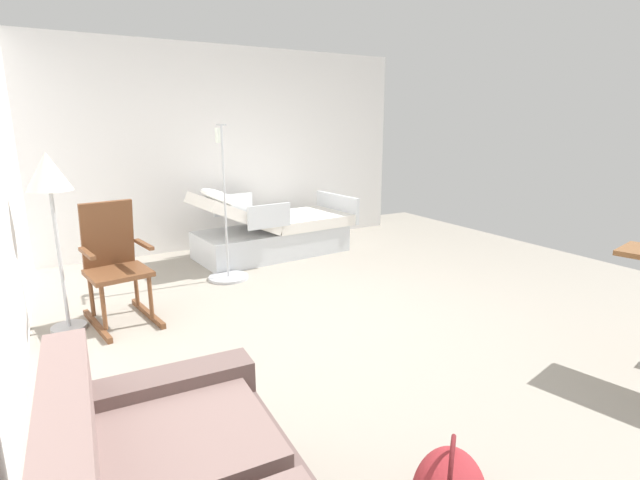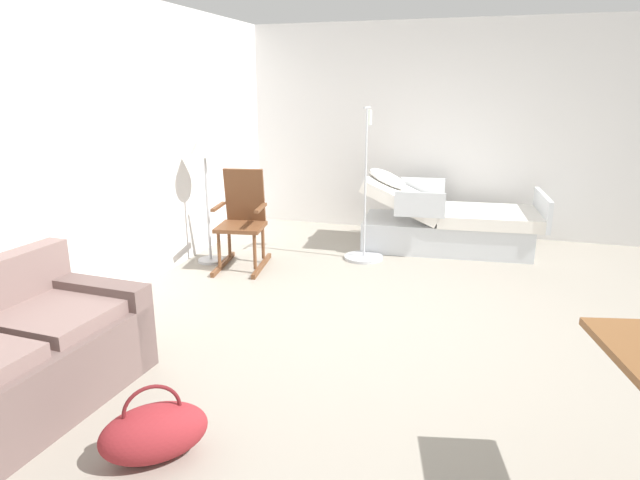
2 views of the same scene
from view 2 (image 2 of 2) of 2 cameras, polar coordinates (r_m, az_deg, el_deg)
name	(u,v)px [view 2 (image 2 of 2)]	position (r m, az deg, el deg)	size (l,w,h in m)	color
ground_plane	(392,318)	(4.69, 7.56, -8.10)	(7.49, 7.49, 0.00)	gray
back_wall	(121,148)	(5.35, -20.20, 9.07)	(6.19, 0.10, 2.70)	white
side_wall	(436,130)	(7.33, 12.13, 11.27)	(0.10, 5.20, 2.70)	white
hospital_bed	(446,224)	(6.67, 13.10, 1.63)	(1.15, 2.17, 0.99)	silver
couch	(7,366)	(3.76, -30.08, -11.40)	(1.63, 0.92, 0.85)	#68534F
rocking_chair	(243,220)	(5.89, -8.15, 2.06)	(0.83, 0.59, 1.05)	brown
floor_lamp	(204,151)	(5.95, -12.06, 9.10)	(0.34, 0.34, 1.48)	#B2B5BA
duffel_bag	(154,432)	(3.12, -17.04, -18.77)	(0.61, 0.63, 0.43)	maroon
iv_pole	(364,237)	(6.14, 4.68, 0.28)	(0.44, 0.44, 1.69)	#B2B5BA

